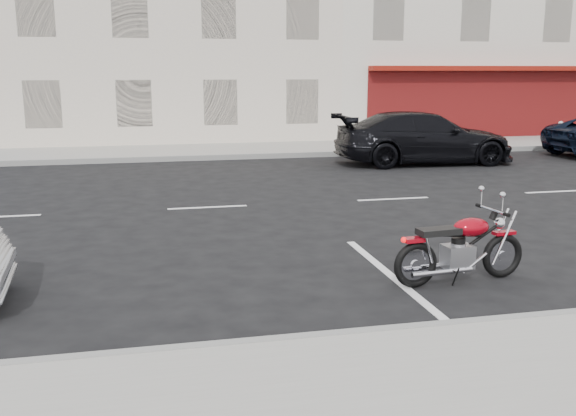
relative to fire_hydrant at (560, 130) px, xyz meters
name	(u,v)px	position (x,y,z in m)	size (l,w,h in m)	color
ground	(303,203)	(-12.00, -8.50, -0.53)	(120.00, 120.00, 0.00)	black
sidewalk_far	(88,154)	(-17.00, 0.20, -0.45)	(80.00, 3.40, 0.15)	gray
curb_far	(83,161)	(-17.00, -1.50, -0.45)	(80.00, 0.12, 0.16)	gray
fire_hydrant	(560,130)	(0.00, 0.00, 0.00)	(0.20, 0.20, 0.72)	beige
motorcycle	(505,246)	(-10.56, -13.85, -0.09)	(1.91, 0.63, 0.96)	black
car_far	(424,138)	(-7.10, -3.58, 0.24)	(2.15, 5.28, 1.53)	black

